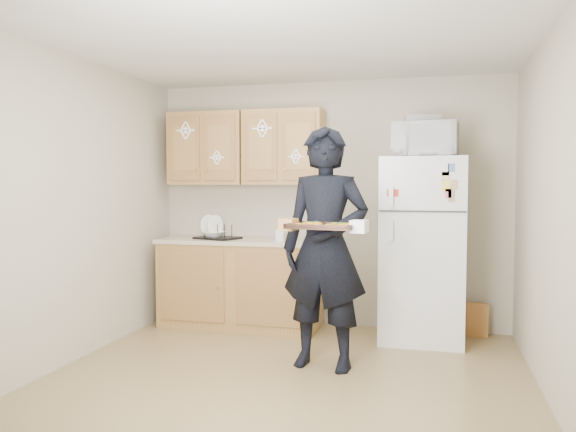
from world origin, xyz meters
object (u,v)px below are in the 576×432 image
at_px(person, 325,248).
at_px(baking_tray, 323,227).
at_px(refrigerator, 422,249).
at_px(dish_rack, 218,231).
at_px(microwave, 425,140).

relative_size(person, baking_tray, 3.94).
distance_m(refrigerator, baking_tray, 1.50).
xyz_separation_m(refrigerator, person, (-0.72, -1.01, 0.10)).
bearing_deg(person, dish_rack, 150.20).
relative_size(refrigerator, person, 0.89).
bearing_deg(baking_tray, microwave, 68.39).
height_order(refrigerator, baking_tray, refrigerator).
relative_size(person, dish_rack, 4.66).
height_order(person, microwave, microwave).
relative_size(microwave, dish_rack, 1.39).
height_order(microwave, dish_rack, microwave).
distance_m(person, microwave, 1.51).
bearing_deg(microwave, baking_tray, -114.45).
xyz_separation_m(refrigerator, microwave, (0.02, -0.05, 1.01)).
height_order(baking_tray, microwave, microwave).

